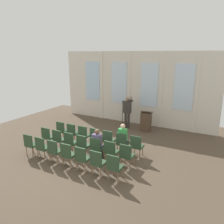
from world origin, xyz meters
The scene contains 28 objects.
ground_plane centered at (0.00, 0.00, 0.00)m, with size 14.01×14.01×0.00m, color brown.
rear_partition centered at (0.04, 5.38, 2.15)m, with size 9.54×0.14×4.25m.
speaker centered at (0.08, 4.31, 1.04)m, with size 0.51×0.69×1.79m.
mic_stand centered at (-0.28, 4.45, 0.34)m, with size 0.28×0.28×1.55m.
lectern centered at (1.20, 4.34, 0.55)m, with size 0.60×0.48×1.16m.
chair_r0_c0 centered at (-1.96, 1.16, 0.53)m, with size 0.46×0.44×0.94m.
chair_r0_c1 centered at (-1.30, 1.16, 0.53)m, with size 0.46×0.44×0.94m.
chair_r0_c2 centered at (-0.65, 1.16, 0.53)m, with size 0.46×0.44×0.94m.
chair_r0_c3 centered at (0.00, 1.16, 0.53)m, with size 0.46×0.44×0.94m.
chair_r0_c4 centered at (0.65, 1.16, 0.53)m, with size 0.46×0.44×0.94m.
chair_r0_c5 centered at (1.30, 1.16, 0.53)m, with size 0.46×0.44×0.94m.
audience_r0_c5 centered at (1.30, 1.24, 0.73)m, with size 0.36×0.39×1.31m.
chair_r0_c6 centered at (1.96, 1.16, 0.53)m, with size 0.46×0.44×0.94m.
chair_r1_c0 centered at (-1.96, 0.19, 0.53)m, with size 0.46×0.44×0.94m.
chair_r1_c1 centered at (-1.30, 0.19, 0.53)m, with size 0.46×0.44×0.94m.
chair_r1_c2 centered at (-0.65, 0.19, 0.53)m, with size 0.46×0.44×0.94m.
chair_r1_c3 centered at (0.00, 0.19, 0.53)m, with size 0.46×0.44×0.94m.
chair_r1_c4 centered at (0.65, 0.19, 0.53)m, with size 0.46×0.44×0.94m.
audience_r1_c4 centered at (0.65, 0.28, 0.71)m, with size 0.36×0.39×1.27m.
chair_r1_c5 centered at (1.30, 0.19, 0.53)m, with size 0.46×0.44×0.94m.
chair_r1_c6 centered at (1.96, 0.19, 0.53)m, with size 0.46×0.44×0.94m.
chair_r2_c0 centered at (-1.96, -0.78, 0.53)m, with size 0.46×0.44×0.94m.
chair_r2_c1 centered at (-1.30, -0.78, 0.53)m, with size 0.46×0.44×0.94m.
chair_r2_c2 centered at (-0.65, -0.78, 0.53)m, with size 0.46×0.44×0.94m.
chair_r2_c3 centered at (0.00, -0.78, 0.53)m, with size 0.46×0.44×0.94m.
chair_r2_c4 centered at (0.65, -0.78, 0.53)m, with size 0.46×0.44×0.94m.
chair_r2_c5 centered at (1.30, -0.78, 0.53)m, with size 0.46×0.44×0.94m.
chair_r2_c6 centered at (1.96, -0.78, 0.53)m, with size 0.46×0.44×0.94m.
Camera 1 is at (5.02, -6.59, 4.12)m, focal length 35.28 mm.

